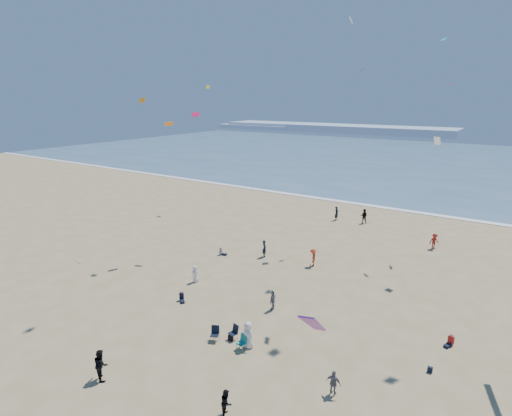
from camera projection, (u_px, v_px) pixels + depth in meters
The scene contains 12 objects.
ground at pixel (146, 389), 21.97m from camera, with size 220.00×220.00×0.00m, color tan.
ocean at pixel (442, 163), 98.57m from camera, with size 220.00×100.00×0.06m, color #476B84.
surf_line at pixel (383, 208), 58.25m from camera, with size 220.00×1.20×0.08m, color white.
headland_far at pixel (333, 128), 190.30m from camera, with size 110.00×20.00×3.20m, color #7A8EA8.
headland_near at pixel (257, 127), 207.54m from camera, with size 40.00×14.00×2.00m, color #7A8EA8.
standing_flyers at pixel (321, 287), 32.01m from camera, with size 26.67×37.97×1.85m.
seated_group at pixel (243, 344), 25.34m from camera, with size 22.95×24.32×0.84m.
chair_cluster at pixel (229, 336), 25.99m from camera, with size 2.75×1.57×1.00m.
white_tote at pixel (217, 330), 27.25m from camera, with size 0.35×0.20×0.40m, color silver.
black_backpack at pixel (231, 338), 26.37m from camera, with size 0.30×0.22×0.38m, color black.
navy_bag at pixel (430, 370), 23.31m from camera, with size 0.28×0.18×0.34m, color black.
kites_aloft at pixel (398, 109), 24.07m from camera, with size 44.90×39.01×29.69m.
Camera 1 is at (15.20, -12.17, 15.50)m, focal length 28.00 mm.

